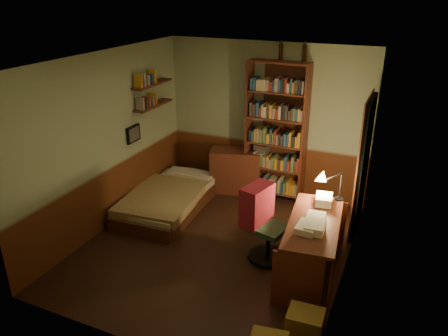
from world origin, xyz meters
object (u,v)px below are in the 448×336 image
at_px(office_chair, 269,229).
at_px(mini_stereo, 262,148).
at_px(dresser, 236,171).
at_px(desk, 312,248).
at_px(bed, 168,193).
at_px(desk_lamp, 342,177).
at_px(bookshelf, 276,132).
at_px(cardboard_box_b, 305,323).

bearing_deg(office_chair, mini_stereo, 126.61).
bearing_deg(dresser, desk, -62.80).
relative_size(mini_stereo, desk, 0.16).
distance_m(bed, dresser, 1.31).
distance_m(mini_stereo, desk, 2.48).
bearing_deg(desk_lamp, dresser, 163.95).
bearing_deg(bed, bookshelf, 36.42).
bearing_deg(office_chair, desk, 3.95).
bearing_deg(mini_stereo, cardboard_box_b, -49.75).
distance_m(desk_lamp, cardboard_box_b, 1.99).
distance_m(mini_stereo, office_chair, 2.09).
relative_size(bookshelf, office_chair, 2.54).
bearing_deg(cardboard_box_b, desk, 100.67).
bearing_deg(cardboard_box_b, bookshelf, 113.94).
relative_size(bed, cardboard_box_b, 5.11).
bearing_deg(dresser, cardboard_box_b, -72.12).
xyz_separation_m(bookshelf, desk_lamp, (1.30, -1.26, -0.05)).
bearing_deg(bookshelf, bed, -137.72).
relative_size(bed, desk, 1.33).
xyz_separation_m(dresser, office_chair, (1.21, -1.77, 0.07)).
distance_m(office_chair, cardboard_box_b, 1.42).
distance_m(bookshelf, office_chair, 2.06).
xyz_separation_m(mini_stereo, cardboard_box_b, (1.58, -3.03, -0.70)).
distance_m(dresser, office_chair, 2.15).
bearing_deg(desk, office_chair, 163.47).
distance_m(mini_stereo, bookshelf, 0.42).
relative_size(desk_lamp, cardboard_box_b, 1.76).
height_order(bed, dresser, dresser).
relative_size(desk_lamp, office_chair, 0.72).
bearing_deg(desk, dresser, 127.76).
bearing_deg(desk_lamp, office_chair, -127.52).
relative_size(bed, office_chair, 2.10).
distance_m(bed, cardboard_box_b, 3.31).
relative_size(office_chair, cardboard_box_b, 2.43).
xyz_separation_m(dresser, desk, (1.82, -1.88, 0.00)).
height_order(desk_lamp, cardboard_box_b, desk_lamp).
height_order(dresser, desk, desk).
bearing_deg(cardboard_box_b, mini_stereo, 117.51).
xyz_separation_m(office_chair, cardboard_box_b, (0.80, -1.13, -0.32)).
xyz_separation_m(bookshelf, desk, (1.14, -1.97, -0.77)).
relative_size(dresser, office_chair, 0.95).
height_order(dresser, office_chair, office_chair).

